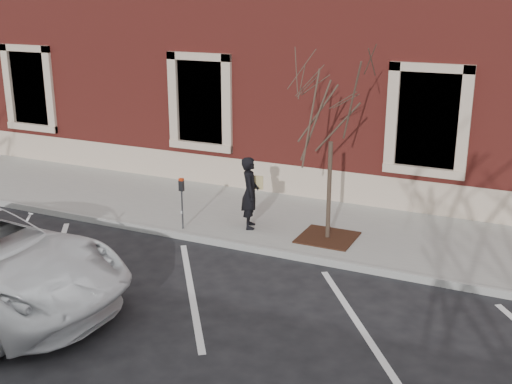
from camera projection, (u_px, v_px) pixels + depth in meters
The scene contains 9 objects.
ground at pixel (244, 249), 13.62m from camera, with size 120.00×120.00×0.00m, color #28282B.
sidewalk_near at pixel (277, 220), 15.11m from camera, with size 40.00×3.50×0.15m, color #A6A59C.
curb_near at pixel (243, 246), 13.56m from camera, with size 40.00×0.12×0.15m, color #9E9E99.
parking_stripes at pixel (191, 291), 11.72m from camera, with size 28.00×4.40×0.01m, color silver, non-canonical shape.
building_civic at pixel (358, 34), 19.11m from camera, with size 40.00×8.62×8.00m.
man at pixel (250, 193), 14.22m from camera, with size 0.59×0.39×1.63m, color black.
parking_meter at pixel (182, 194), 14.12m from camera, with size 0.11×0.08×1.17m.
tree_grate at pixel (327, 237), 13.82m from camera, with size 1.17×1.17×0.03m, color #3D2013.
sapling at pixel (332, 114), 13.01m from camera, with size 2.32×2.32×3.87m.
Camera 1 is at (5.59, -11.33, 5.25)m, focal length 45.00 mm.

